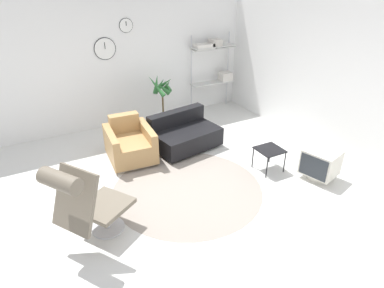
{
  "coord_description": "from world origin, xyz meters",
  "views": [
    {
      "loc": [
        -2.0,
        -4.16,
        3.16
      ],
      "look_at": [
        0.34,
        0.2,
        0.55
      ],
      "focal_mm": 32.0,
      "sensor_mm": 36.0,
      "label": 1
    }
  ],
  "objects": [
    {
      "name": "side_table",
      "position": [
        1.54,
        -0.34,
        0.36
      ],
      "size": [
        0.42,
        0.42,
        0.4
      ],
      "color": "black",
      "rests_on": "ground_plane"
    },
    {
      "name": "wall_back",
      "position": [
        -0.0,
        2.79,
        1.4
      ],
      "size": [
        12.0,
        0.09,
        2.8
      ],
      "color": "white",
      "rests_on": "ground_plane"
    },
    {
      "name": "ground_plane",
      "position": [
        0.0,
        0.0,
        0.0
      ],
      "size": [
        12.0,
        12.0,
        0.0
      ],
      "primitive_type": "plane",
      "color": "silver"
    },
    {
      "name": "armchair_red",
      "position": [
        -0.42,
        1.13,
        0.29
      ],
      "size": [
        0.84,
        0.95,
        0.76
      ],
      "rotation": [
        0.0,
        0.0,
        3.06
      ],
      "color": "silver",
      "rests_on": "ground_plane"
    },
    {
      "name": "wall_right",
      "position": [
        2.92,
        0.0,
        1.4
      ],
      "size": [
        0.06,
        12.0,
        2.8
      ],
      "color": "white",
      "rests_on": "ground_plane"
    },
    {
      "name": "couch_low",
      "position": [
        0.65,
        1.09,
        0.25
      ],
      "size": [
        1.33,
        0.99,
        0.67
      ],
      "rotation": [
        0.0,
        0.0,
        3.3
      ],
      "color": "black",
      "rests_on": "ground_plane"
    },
    {
      "name": "round_rug",
      "position": [
        0.04,
        -0.2,
        0.0
      ],
      "size": [
        2.36,
        2.36,
        0.01
      ],
      "color": "gray",
      "rests_on": "ground_plane"
    },
    {
      "name": "potted_plant",
      "position": [
        0.67,
        2.13,
        0.6
      ],
      "size": [
        0.59,
        0.59,
        1.17
      ],
      "color": "silver",
      "rests_on": "ground_plane"
    },
    {
      "name": "crt_television",
      "position": [
        2.1,
        -0.94,
        0.28
      ],
      "size": [
        0.59,
        0.63,
        0.52
      ],
      "rotation": [
        0.0,
        0.0,
        1.84
      ],
      "color": "beige",
      "rests_on": "ground_plane"
    },
    {
      "name": "lounge_chair",
      "position": [
        -1.58,
        -0.66,
        0.7
      ],
      "size": [
        1.12,
        0.98,
        1.21
      ],
      "rotation": [
        0.0,
        0.0,
        -1.0
      ],
      "color": "#BCBCC1",
      "rests_on": "ground_plane"
    },
    {
      "name": "shelf_unit",
      "position": [
        2.17,
        2.52,
        1.22
      ],
      "size": [
        1.06,
        0.28,
        1.78
      ],
      "color": "#BCBCC1",
      "rests_on": "ground_plane"
    }
  ]
}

